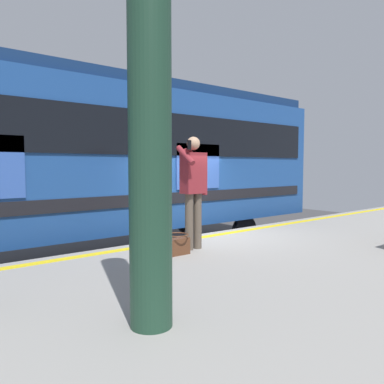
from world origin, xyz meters
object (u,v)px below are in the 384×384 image
object	(u,v)px
passenger	(193,183)
train_carriage	(79,155)
handbag	(177,245)
station_column	(150,103)

from	to	relation	value
passenger	train_carriage	bearing A→B (deg)	-79.23
passenger	handbag	bearing A→B (deg)	20.27
handbag	station_column	xyz separation A→B (m)	(1.76, 1.96, 1.77)
station_column	train_carriage	bearing A→B (deg)	-106.61
train_carriage	handbag	world-z (taller)	train_carriage
train_carriage	handbag	size ratio (longest dim) A/B	31.36
train_carriage	passenger	size ratio (longest dim) A/B	6.67
passenger	station_column	xyz separation A→B (m)	(2.22, 2.13, 0.81)
handbag	station_column	world-z (taller)	station_column
train_carriage	station_column	xyz separation A→B (m)	(1.60, 5.38, 0.29)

